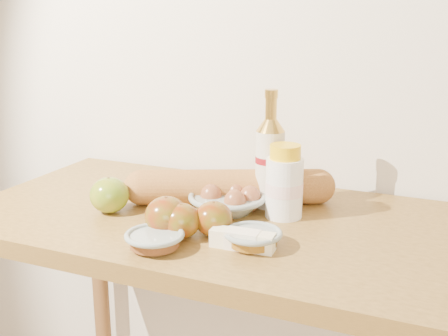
{
  "coord_description": "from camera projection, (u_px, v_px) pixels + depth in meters",
  "views": [
    {
      "loc": [
        0.45,
        0.11,
        1.34
      ],
      "look_at": [
        0.0,
        1.15,
        1.02
      ],
      "focal_mm": 45.0,
      "sensor_mm": 36.0,
      "label": 1
    }
  ],
  "objects": [
    {
      "name": "apple_redgreen_right",
      "position": [
        181.0,
        221.0,
        1.12
      ],
      "size": [
        0.1,
        0.1,
        0.07
      ],
      "rotation": [
        0.0,
        0.0,
        -0.4
      ],
      "color": "#950809",
      "rests_on": "table"
    },
    {
      "name": "apple_yellowgreen",
      "position": [
        109.0,
        195.0,
        1.26
      ],
      "size": [
        0.11,
        0.11,
        0.08
      ],
      "rotation": [
        0.0,
        0.0,
        0.3
      ],
      "color": "olive",
      "rests_on": "table"
    },
    {
      "name": "bourbon_bottle",
      "position": [
        270.0,
        160.0,
        1.28
      ],
      "size": [
        0.09,
        0.09,
        0.27
      ],
      "rotation": [
        0.0,
        0.0,
        0.36
      ],
      "color": "beige",
      "rests_on": "table"
    },
    {
      "name": "butter_stick",
      "position": [
        243.0,
        240.0,
        1.07
      ],
      "size": [
        0.13,
        0.04,
        0.04
      ],
      "rotation": [
        0.0,
        0.0,
        0.06
      ],
      "color": "#F9EEC1",
      "rests_on": "table"
    },
    {
      "name": "table",
      "position": [
        229.0,
        268.0,
        1.28
      ],
      "size": [
        1.2,
        0.6,
        0.9
      ],
      "color": "olive",
      "rests_on": "ground"
    },
    {
      "name": "sugar_bowl",
      "position": [
        155.0,
        240.0,
        1.07
      ],
      "size": [
        0.13,
        0.13,
        0.03
      ],
      "rotation": [
        0.0,
        0.0,
        -0.15
      ],
      "color": "#929F98",
      "rests_on": "table"
    },
    {
      "name": "egg_bowl",
      "position": [
        228.0,
        200.0,
        1.27
      ],
      "size": [
        0.22,
        0.22,
        0.06
      ],
      "rotation": [
        0.0,
        0.0,
        -0.24
      ],
      "color": "#8E9B95",
      "rests_on": "table"
    },
    {
      "name": "back_wall",
      "position": [
        280.0,
        27.0,
        1.42
      ],
      "size": [
        3.5,
        0.02,
        2.6
      ],
      "primitive_type": "cube",
      "color": "silver",
      "rests_on": "ground"
    },
    {
      "name": "syrup_bowl",
      "position": [
        253.0,
        238.0,
        1.08
      ],
      "size": [
        0.14,
        0.14,
        0.03
      ],
      "rotation": [
        0.0,
        0.0,
        0.2
      ],
      "color": "gray",
      "rests_on": "table"
    },
    {
      "name": "cream_bottle",
      "position": [
        284.0,
        184.0,
        1.22
      ],
      "size": [
        0.1,
        0.1,
        0.16
      ],
      "rotation": [
        0.0,
        0.0,
        -0.19
      ],
      "color": "white",
      "rests_on": "table"
    },
    {
      "name": "apple_extra",
      "position": [
        214.0,
        219.0,
        1.13
      ],
      "size": [
        0.1,
        0.1,
        0.07
      ],
      "rotation": [
        0.0,
        0.0,
        -0.4
      ],
      "color": "#950809",
      "rests_on": "table"
    },
    {
      "name": "baguette",
      "position": [
        230.0,
        187.0,
        1.31
      ],
      "size": [
        0.49,
        0.28,
        0.08
      ],
      "rotation": [
        0.0,
        0.0,
        0.43
      ],
      "color": "#B87938",
      "rests_on": "table"
    },
    {
      "name": "apple_redgreen_front",
      "position": [
        167.0,
        216.0,
        1.13
      ],
      "size": [
        0.11,
        0.11,
        0.08
      ],
      "rotation": [
        0.0,
        0.0,
        -0.3
      ],
      "color": "#98080E",
      "rests_on": "table"
    }
  ]
}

